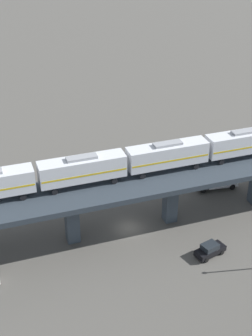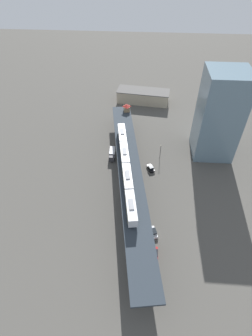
{
  "view_description": "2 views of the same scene",
  "coord_description": "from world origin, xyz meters",
  "px_view_note": "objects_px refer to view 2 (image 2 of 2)",
  "views": [
    {
      "loc": [
        55.07,
        -10.31,
        42.09
      ],
      "look_at": [
        -1.38,
        -0.23,
        9.52
      ],
      "focal_mm": 50.0,
      "sensor_mm": 36.0,
      "label": 1
    },
    {
      "loc": [
        3.71,
        -68.71,
        72.92
      ],
      "look_at": [
        -1.38,
        -0.23,
        9.52
      ],
      "focal_mm": 28.0,
      "sensor_mm": 36.0,
      "label": 2
    }
  ],
  "objects_px": {
    "subway_train": "(126,166)",
    "warehouse_building": "(143,96)",
    "signal_hut": "(127,108)",
    "street_car_white": "(153,232)",
    "street_car_red": "(155,254)",
    "street_lamp": "(160,150)",
    "office_tower": "(219,115)",
    "street_car_black": "(151,168)",
    "delivery_truck": "(112,154)"
  },
  "relations": [
    {
      "from": "street_car_white",
      "to": "office_tower",
      "type": "height_order",
      "value": "office_tower"
    },
    {
      "from": "signal_hut",
      "to": "street_car_black",
      "type": "xyz_separation_m",
      "value": [
        12.1,
        -31.74,
        -8.88
      ]
    },
    {
      "from": "signal_hut",
      "to": "office_tower",
      "type": "height_order",
      "value": "office_tower"
    },
    {
      "from": "signal_hut",
      "to": "delivery_truck",
      "type": "xyz_separation_m",
      "value": [
        -4.35,
        -24.91,
        -8.06
      ]
    },
    {
      "from": "street_car_white",
      "to": "street_lamp",
      "type": "relative_size",
      "value": 0.68
    },
    {
      "from": "street_car_red",
      "to": "street_car_black",
      "type": "relative_size",
      "value": 0.93
    },
    {
      "from": "subway_train",
      "to": "signal_hut",
      "type": "relative_size",
      "value": 13.47
    },
    {
      "from": "signal_hut",
      "to": "street_car_white",
      "type": "distance_m",
      "value": 64.03
    },
    {
      "from": "street_car_white",
      "to": "warehouse_building",
      "type": "height_order",
      "value": "warehouse_building"
    },
    {
      "from": "warehouse_building",
      "to": "office_tower",
      "type": "xyz_separation_m",
      "value": [
        30.43,
        -42.11,
        14.59
      ]
    },
    {
      "from": "delivery_truck",
      "to": "warehouse_building",
      "type": "xyz_separation_m",
      "value": [
        11.78,
        49.47,
        1.65
      ]
    },
    {
      "from": "subway_train",
      "to": "street_car_red",
      "type": "height_order",
      "value": "subway_train"
    },
    {
      "from": "street_car_white",
      "to": "office_tower",
      "type": "bearing_deg",
      "value": 60.91
    },
    {
      "from": "street_car_white",
      "to": "office_tower",
      "type": "xyz_separation_m",
      "value": [
        24.76,
        44.5,
        17.06
      ]
    },
    {
      "from": "street_car_black",
      "to": "street_car_red",
      "type": "bearing_deg",
      "value": -87.85
    },
    {
      "from": "street_car_red",
      "to": "delivery_truck",
      "type": "distance_m",
      "value": 48.07
    },
    {
      "from": "street_car_red",
      "to": "warehouse_building",
      "type": "xyz_separation_m",
      "value": [
        -6.09,
        94.09,
        2.47
      ]
    },
    {
      "from": "street_car_red",
      "to": "warehouse_building",
      "type": "relative_size",
      "value": 0.15
    },
    {
      "from": "street_car_black",
      "to": "delivery_truck",
      "type": "bearing_deg",
      "value": 157.45
    },
    {
      "from": "subway_train",
      "to": "signal_hut",
      "type": "xyz_separation_m",
      "value": [
        -2.77,
        41.74,
        -0.74
      ]
    },
    {
      "from": "street_car_black",
      "to": "office_tower",
      "type": "distance_m",
      "value": 34.0
    },
    {
      "from": "street_car_red",
      "to": "street_car_white",
      "type": "bearing_deg",
      "value": 93.23
    },
    {
      "from": "subway_train",
      "to": "delivery_truck",
      "type": "xyz_separation_m",
      "value": [
        -7.12,
        16.82,
        -8.8
      ]
    },
    {
      "from": "street_lamp",
      "to": "office_tower",
      "type": "bearing_deg",
      "value": 16.37
    },
    {
      "from": "office_tower",
      "to": "warehouse_building",
      "type": "bearing_deg",
      "value": 125.86
    },
    {
      "from": "street_car_black",
      "to": "delivery_truck",
      "type": "height_order",
      "value": "delivery_truck"
    },
    {
      "from": "street_car_red",
      "to": "street_car_white",
      "type": "height_order",
      "value": "same"
    },
    {
      "from": "street_lamp",
      "to": "warehouse_building",
      "type": "distance_m",
      "value": 49.29
    },
    {
      "from": "street_car_black",
      "to": "street_lamp",
      "type": "height_order",
      "value": "street_lamp"
    },
    {
      "from": "subway_train",
      "to": "street_car_white",
      "type": "height_order",
      "value": "subway_train"
    },
    {
      "from": "office_tower",
      "to": "signal_hut",
      "type": "bearing_deg",
      "value": 155.13
    },
    {
      "from": "street_lamp",
      "to": "office_tower",
      "type": "distance_m",
      "value": 26.75
    },
    {
      "from": "street_car_white",
      "to": "street_car_red",
      "type": "bearing_deg",
      "value": -86.77
    },
    {
      "from": "subway_train",
      "to": "street_lamp",
      "type": "relative_size",
      "value": 7.15
    },
    {
      "from": "delivery_truck",
      "to": "office_tower",
      "type": "bearing_deg",
      "value": 9.9
    },
    {
      "from": "subway_train",
      "to": "street_car_white",
      "type": "relative_size",
      "value": 10.47
    },
    {
      "from": "street_car_black",
      "to": "warehouse_building",
      "type": "distance_m",
      "value": 56.55
    },
    {
      "from": "street_car_white",
      "to": "delivery_truck",
      "type": "height_order",
      "value": "delivery_truck"
    },
    {
      "from": "signal_hut",
      "to": "street_car_black",
      "type": "bearing_deg",
      "value": -69.14
    },
    {
      "from": "subway_train",
      "to": "street_car_black",
      "type": "xyz_separation_m",
      "value": [
        9.33,
        9.99,
        -9.62
      ]
    },
    {
      "from": "street_car_white",
      "to": "warehouse_building",
      "type": "distance_m",
      "value": 86.83
    },
    {
      "from": "street_car_red",
      "to": "office_tower",
      "type": "relative_size",
      "value": 0.12
    },
    {
      "from": "street_car_black",
      "to": "delivery_truck",
      "type": "distance_m",
      "value": 17.83
    },
    {
      "from": "subway_train",
      "to": "warehouse_building",
      "type": "height_order",
      "value": "subway_train"
    },
    {
      "from": "subway_train",
      "to": "street_lamp",
      "type": "bearing_deg",
      "value": 53.45
    },
    {
      "from": "delivery_truck",
      "to": "office_tower",
      "type": "xyz_separation_m",
      "value": [
        42.21,
        7.36,
        16.24
      ]
    },
    {
      "from": "street_car_white",
      "to": "delivery_truck",
      "type": "xyz_separation_m",
      "value": [
        -17.45,
        37.14,
        0.82
      ]
    },
    {
      "from": "subway_train",
      "to": "office_tower",
      "type": "relative_size",
      "value": 1.38
    },
    {
      "from": "subway_train",
      "to": "warehouse_building",
      "type": "xyz_separation_m",
      "value": [
        4.66,
        66.29,
        -7.15
      ]
    },
    {
      "from": "delivery_truck",
      "to": "street_lamp",
      "type": "distance_m",
      "value": 20.43
    }
  ]
}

